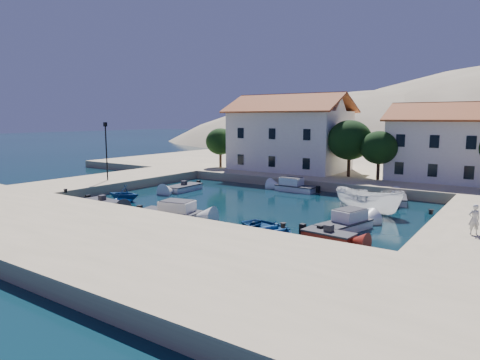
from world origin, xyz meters
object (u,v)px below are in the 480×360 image
(cabin_cruiser_south, at_px, (170,212))
(pedestrian, at_px, (474,219))
(building_left, at_px, (290,132))
(cabin_cruiser_east, at_px, (344,224))
(building_mid, at_px, (441,141))
(lamppost, at_px, (106,146))
(boat_east, at_px, (368,213))
(rowboat_south, at_px, (268,233))

(cabin_cruiser_south, relative_size, pedestrian, 2.86)
(building_left, bearing_deg, cabin_cruiser_east, -54.12)
(building_mid, relative_size, cabin_cruiser_south, 2.06)
(building_left, distance_m, lamppost, 23.10)
(building_left, bearing_deg, boat_east, -45.22)
(rowboat_south, bearing_deg, cabin_cruiser_south, 114.62)
(cabin_cruiser_south, height_order, pedestrian, pedestrian)
(building_left, bearing_deg, pedestrian, -43.13)
(lamppost, bearing_deg, pedestrian, -3.65)
(pedestrian, bearing_deg, building_left, -75.17)
(cabin_cruiser_east, bearing_deg, building_left, 50.72)
(rowboat_south, distance_m, pedestrian, 12.34)
(rowboat_south, distance_m, boat_east, 10.56)
(building_mid, height_order, cabin_cruiser_east, building_mid)
(pedestrian, bearing_deg, boat_east, -70.77)
(cabin_cruiser_east, distance_m, pedestrian, 7.92)
(rowboat_south, relative_size, boat_east, 0.81)
(cabin_cruiser_east, height_order, pedestrian, pedestrian)
(cabin_cruiser_east, relative_size, pedestrian, 2.65)
(boat_east, bearing_deg, pedestrian, -120.29)
(lamppost, bearing_deg, cabin_cruiser_east, -4.33)
(cabin_cruiser_south, xyz_separation_m, pedestrian, (20.21, 3.91, 1.42))
(lamppost, xyz_separation_m, boat_east, (27.07, 4.31, -4.75))
(pedestrian, bearing_deg, cabin_cruiser_east, -33.32)
(cabin_cruiser_east, bearing_deg, boat_east, 18.42)
(building_mid, height_order, cabin_cruiser_south, building_mid)
(building_left, height_order, lamppost, building_left)
(lamppost, relative_size, rowboat_south, 1.32)
(building_left, relative_size, building_mid, 1.40)
(cabin_cruiser_south, relative_size, rowboat_south, 1.08)
(pedestrian, bearing_deg, lamppost, -35.70)
(building_mid, distance_m, lamppost, 36.21)
(cabin_cruiser_south, bearing_deg, rowboat_south, -8.30)
(lamppost, bearing_deg, building_left, 60.10)
(boat_east, height_order, pedestrian, pedestrian)
(building_left, height_order, cabin_cruiser_east, building_left)
(pedestrian, bearing_deg, building_mid, -108.14)
(lamppost, relative_size, boat_east, 1.06)
(cabin_cruiser_east, relative_size, boat_east, 0.80)
(building_left, relative_size, cabin_cruiser_east, 3.12)
(cabin_cruiser_east, xyz_separation_m, boat_east, (-0.40, 6.39, -0.48))
(cabin_cruiser_south, bearing_deg, building_mid, 50.20)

